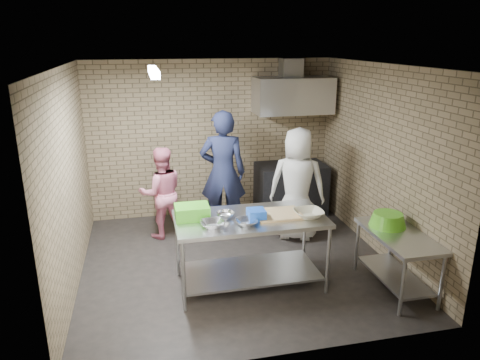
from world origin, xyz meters
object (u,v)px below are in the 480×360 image
Objects in this scene: side_counter at (396,261)px; man_navy at (223,173)px; prep_table at (250,251)px; bottle_red at (292,98)px; woman_pink at (162,193)px; green_crate at (192,212)px; stove at (291,189)px; bottle_green at (314,98)px; blue_tub at (256,215)px; green_basin at (388,220)px; woman_white at (297,184)px.

man_navy is (-1.77, 2.22, 0.62)m from side_counter.
side_counter is at bearing -15.68° from prep_table.
bottle_red is 2.79m from woman_pink.
bottle_red reaches higher than green_crate.
side_counter is 2.79m from stove.
bottle_green reaches higher than side_counter.
green_crate is at bearing 163.65° from blue_tub.
woman_pink reaches higher than green_basin.
prep_table is 3.24m from bottle_red.
stove is 1.14m from woman_white.
prep_table is 1.54× the size of side_counter.
green_basin is at bearing -7.95° from prep_table.
green_crate is at bearing -130.77° from bottle_red.
blue_tub is 1.14× the size of bottle_red.
bottle_green is at bearing 56.80° from blue_tub.
bottle_red reaches higher than man_navy.
green_crate is 2.07m from woman_white.
blue_tub is (0.75, -0.22, -0.02)m from green_crate.
blue_tub is at bearing 75.64° from woman_white.
bottle_red is at bearing 61.60° from prep_table.
bottle_green is (1.70, 2.60, 1.02)m from blue_tub.
green_crate is at bearing 93.32° from woman_pink.
blue_tub is at bearing -123.20° from bottle_green.
blue_tub is (0.05, -0.10, 0.53)m from prep_table.
side_counter is at bearing -14.01° from green_crate.
woman_white is at bearing 159.23° from woman_pink.
side_counter is at bearing 133.97° from woman_pink.
prep_table is at bearing 116.57° from blue_tub.
bottle_green is (2.45, 2.38, 1.01)m from green_crate.
prep_table is at bearing 172.05° from green_basin.
bottle_green reaches higher than prep_table.
blue_tub reaches higher than prep_table.
bottle_green is at bearing 0.00° from bottle_red.
green_crate is at bearing -133.09° from stove.
woman_white is at bearing -119.17° from bottle_green.
bottle_green reaches higher than stove.
woman_pink is at bearing -164.47° from bottle_green.
stove is 1.65m from bottle_green.
blue_tub reaches higher than green_basin.
stove is (-0.45, 2.75, 0.08)m from side_counter.
blue_tub is at bearing -16.35° from green_crate.
side_counter is at bearing -85.43° from green_basin.
woman_pink reaches higher than stove.
man_navy is (-1.75, 1.97, 0.16)m from green_basin.
blue_tub is 1.83m from man_navy.
man_navy is (-0.02, 1.72, 0.53)m from prep_table.
prep_table reaches higher than side_counter.
bottle_green is at bearing -145.33° from man_navy.
bottle_green is (0.02, 2.74, 1.18)m from green_basin.
bottle_red reaches higher than bottle_green.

